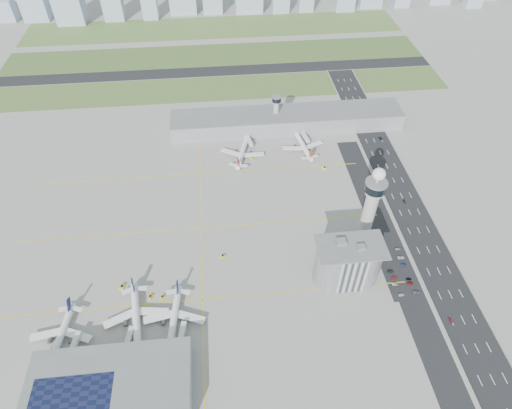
{
  "coord_description": "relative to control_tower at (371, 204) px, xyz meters",
  "views": [
    {
      "loc": [
        -21.73,
        -178.71,
        229.82
      ],
      "look_at": [
        0.0,
        35.0,
        15.0
      ],
      "focal_mm": 30.0,
      "sensor_mm": 36.0,
      "label": 1
    }
  ],
  "objects": [
    {
      "name": "taxiway_line_h_0",
      "position": [
        -112.0,
        -38.0,
        -35.04
      ],
      "size": [
        260.0,
        0.6,
        0.01
      ],
      "primitive_type": "cube",
      "color": "yellow",
      "rests_on": "ground"
    },
    {
      "name": "car_lot_5",
      "position": [
        10.26,
        -15.27,
        -34.42
      ],
      "size": [
        3.86,
        1.54,
        1.25
      ],
      "primitive_type": "imported",
      "rotation": [
        0.0,
        0.0,
        1.63
      ],
      "color": "silver",
      "rests_on": "ground"
    },
    {
      "name": "taxiway_line_h_1",
      "position": [
        -112.0,
        22.0,
        -35.04
      ],
      "size": [
        260.0,
        0.6,
        0.01
      ],
      "primitive_type": "cube",
      "color": "yellow",
      "rests_on": "ground"
    },
    {
      "name": "car_lot_7",
      "position": [
        20.72,
        -39.66,
        -34.47
      ],
      "size": [
        3.95,
        1.65,
        1.14
      ],
      "primitive_type": "imported",
      "rotation": [
        0.0,
        0.0,
        1.56
      ],
      "color": "maroon",
      "rests_on": "ground"
    },
    {
      "name": "airplane_near_a",
      "position": [
        -193.12,
        -56.89,
        -29.09
      ],
      "size": [
        41.23,
        46.75,
        11.91
      ],
      "primitive_type": null,
      "rotation": [
        0.0,
        0.0,
        -1.7
      ],
      "color": "white",
      "rests_on": "ground"
    },
    {
      "name": "parking_lot",
      "position": [
        16.0,
        -30.0,
        -34.99
      ],
      "size": [
        20.0,
        44.0,
        0.1
      ],
      "primitive_type": "cube",
      "color": "black",
      "rests_on": "ground"
    },
    {
      "name": "car_lot_3",
      "position": [
        11.01,
        -29.46,
        -34.4
      ],
      "size": [
        4.53,
        2.14,
        1.28
      ],
      "primitive_type": "imported",
      "rotation": [
        0.0,
        0.0,
        1.65
      ],
      "color": "#2A2B2F",
      "rests_on": "ground"
    },
    {
      "name": "jet_bridge_near_1",
      "position": [
        -155.0,
        -69.0,
        -32.19
      ],
      "size": [
        5.39,
        14.31,
        5.7
      ],
      "primitive_type": null,
      "rotation": [
        0.0,
        0.0,
        1.4
      ],
      "color": "silver",
      "rests_on": "ground"
    },
    {
      "name": "barrier_right",
      "position": [
        57.0,
        -8.0,
        -34.44
      ],
      "size": [
        0.6,
        500.0,
        1.2
      ],
      "primitive_type": "cube",
      "color": "#9E9E99",
      "rests_on": "ground"
    },
    {
      "name": "tug_3",
      "position": [
        -97.96,
        -5.6,
        -34.22
      ],
      "size": [
        3.42,
        3.08,
        1.64
      ],
      "primitive_type": null,
      "rotation": [
        0.0,
        0.0,
        -1.06
      ],
      "color": "#D7C304",
      "rests_on": "ground"
    },
    {
      "name": "grass_strip_1",
      "position": [
        -92.0,
        292.0,
        -35.0
      ],
      "size": [
        480.0,
        60.0,
        0.08
      ],
      "primitive_type": "cube",
      "color": "#385427",
      "rests_on": "ground"
    },
    {
      "name": "car_hw_1",
      "position": [
        42.83,
        33.04,
        -34.46
      ],
      "size": [
        1.26,
        3.55,
        1.17
      ],
      "primitive_type": "imported",
      "rotation": [
        0.0,
        0.0,
        -0.01
      ],
      "color": "black",
      "rests_on": "ground"
    },
    {
      "name": "near_terminal",
      "position": [
        -160.07,
        -90.02,
        -28.62
      ],
      "size": [
        84.0,
        42.0,
        13.0
      ],
      "color": "gray",
      "rests_on": "ground"
    },
    {
      "name": "runway",
      "position": [
        -92.0,
        254.0,
        -34.98
      ],
      "size": [
        480.0,
        22.0,
        0.1
      ],
      "primitive_type": "cube",
      "color": "black",
      "rests_on": "ground"
    },
    {
      "name": "car_lot_1",
      "position": [
        10.68,
        -39.5,
        -34.45
      ],
      "size": [
        3.66,
        1.48,
        1.18
      ],
      "primitive_type": "imported",
      "rotation": [
        0.0,
        0.0,
        1.51
      ],
      "color": "#9DA2B0",
      "rests_on": "ground"
    },
    {
      "name": "jet_bridge_near_0",
      "position": [
        -185.0,
        -69.0,
        -32.19
      ],
      "size": [
        5.39,
        14.31,
        5.7
      ],
      "primitive_type": null,
      "rotation": [
        0.0,
        0.0,
        1.4
      ],
      "color": "silver",
      "rests_on": "ground"
    },
    {
      "name": "taxiway_line_v",
      "position": [
        -112.0,
        22.0,
        -35.04
      ],
      "size": [
        0.6,
        260.0,
        0.01
      ],
      "primitive_type": "cube",
      "color": "yellow",
      "rests_on": "ground"
    },
    {
      "name": "airplane_far_b",
      "position": [
        -22.86,
        107.77,
        -28.93
      ],
      "size": [
        43.55,
        48.98,
        12.22
      ],
      "primitive_type": null,
      "rotation": [
        0.0,
        0.0,
        1.73
      ],
      "color": "white",
      "rests_on": "ground"
    },
    {
      "name": "airplane_far_a",
      "position": [
        -75.9,
        103.36,
        -28.77
      ],
      "size": [
        48.36,
        53.1,
        12.53
      ],
      "primitive_type": null,
      "rotation": [
        0.0,
        0.0,
        1.31
      ],
      "color": "white",
      "rests_on": "ground"
    },
    {
      "name": "car_lot_10",
      "position": [
        21.77,
        -19.08,
        -34.41
      ],
      "size": [
        4.74,
        2.51,
        1.27
      ],
      "primitive_type": "imported",
      "rotation": [
        0.0,
        0.0,
        1.48
      ],
      "color": "silver",
      "rests_on": "ground"
    },
    {
      "name": "car_hw_0",
      "position": [
        35.32,
        -67.67,
        -34.41
      ],
      "size": [
        1.62,
        3.76,
        1.26
      ],
      "primitive_type": "imported",
      "rotation": [
        0.0,
        0.0,
        -0.03
      ],
      "color": "maroon",
      "rests_on": "ground"
    },
    {
      "name": "car_lot_8",
      "position": [
        20.92,
        -36.46,
        -34.47
      ],
      "size": [
        3.5,
        1.71,
        1.15
      ],
      "primitive_type": "imported",
      "rotation": [
        0.0,
        0.0,
        1.46
      ],
      "color": "black",
      "rests_on": "ground"
    },
    {
      "name": "airplane_near_b",
      "position": [
        -151.13,
        -48.53,
        -28.62
      ],
      "size": [
        45.25,
        51.06,
        12.85
      ],
      "primitive_type": null,
      "rotation": [
        0.0,
        0.0,
        -1.43
      ],
      "color": "white",
      "rests_on": "ground"
    },
    {
      "name": "skyline_bldg_3",
      "position": [
        -324.58,
        423.35,
        -16.58
      ],
      "size": [
        32.3,
        25.84,
        36.93
      ],
      "primitive_type": "cube",
      "color": "#9EADC1",
      "rests_on": "ground"
    },
    {
      "name": "landside_road",
      "position": [
        18.0,
        -18.0,
        -35.0
      ],
      "size": [
        18.0,
        260.0,
        0.08
      ],
      "primitive_type": "cube",
      "color": "black",
      "rests_on": "ground"
    },
    {
      "name": "car_lot_11",
      "position": [
        22.11,
        -11.55,
        -34.46
      ],
      "size": [
        4.15,
        1.96,
        1.17
      ],
      "primitive_type": "imported",
      "rotation": [
        0.0,
        0.0,
        1.65
      ],
      "color": "#9F9F9F",
      "rests_on": "ground"
    },
    {
      "name": "skyline_bldg_6",
      "position": [
        -174.68,
        409.9,
        -12.44
      ],
      "size": [
        20.04,
        16.03,
        45.2
      ],
      "primitive_type": "cube",
      "color": "#9EADC1",
      "rests_on": "ground"
    },
    {
      "name": "skyline_bldg_2",
      "position": [
        -363.25,
        422.16,
        -21.65
      ],
      "size": [
        22.81,
        18.25,
        26.79
      ],
      "primitive_type": "cube",
      "color": "#9EADC1",
      "rests_on": "ground"
    },
    {
      "name": "jet_bridge_far_0",
      "position": [
        -70.0,
        124.0,
        -32.19
      ],
      "size": [
        5.39,
        14.31,
        5.7
      ],
      "primitive_type": null,
      "rotation": [
        0.0,
        0.0,
        -1.4
      ],
      "color": "silver",
      "rests_on": "ground"
    },
    {
      "name": "highway",
      "position": [
        43.0,
        -8.0,
        -34.99
      ],
      "size": [
        28.0,
        500.0,
        0.1
      ],
      "primitive_type": "cube",
      "color": "black",
      "rests_on": "ground"
    },
    {
      "name": "control_tower",
      "position": [
        0.0,
        0.0,
        0.0
      ],
      "size": [
        14.0,
        14.0,
        64.5
      ],
      "color": "#ADAAA5",
      "rests_on": "ground"
    },
    {
      "name": "grass_strip_0",
      "position": [
        -92.0,
        217.0,
        -35.0
      ],
      "size": [
        480.0,
        50.0,
        0.08
      ],
      "primitive_type": "cube",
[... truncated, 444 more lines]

